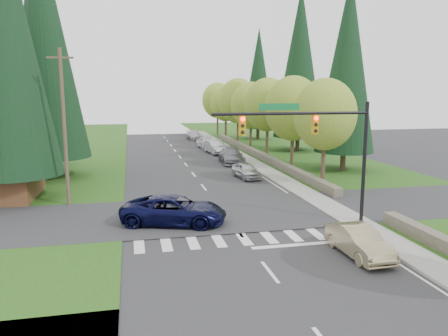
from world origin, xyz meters
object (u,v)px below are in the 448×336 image
object	(u,v)px
parked_car_c	(215,147)
parked_car_d	(206,143)
parked_car_e	(194,135)
suv_navy	(174,210)
sedan_champagne	(359,241)
parked_car_b	(231,156)
parked_car_a	(246,170)

from	to	relation	value
parked_car_c	parked_car_d	distance (m)	5.00
parked_car_d	parked_car_e	distance (m)	10.91
parked_car_c	suv_navy	bearing A→B (deg)	-113.09
parked_car_d	sedan_champagne	bearing A→B (deg)	-94.85
parked_car_b	parked_car_e	bearing A→B (deg)	94.85
sedan_champagne	parked_car_d	world-z (taller)	parked_car_d
parked_car_d	parked_car_c	bearing A→B (deg)	-92.09
parked_car_a	parked_car_e	distance (m)	31.26
suv_navy	parked_car_b	world-z (taller)	suv_navy
parked_car_b	parked_car_c	bearing A→B (deg)	95.53
parked_car_a	parked_car_b	xyz separation A→B (m)	(0.54, 7.93, 0.12)
suv_navy	parked_car_e	xyz separation A→B (m)	(7.38, 43.28, -0.13)
parked_car_c	parked_car_e	world-z (taller)	parked_car_c
parked_car_b	parked_car_c	distance (m)	7.44
parked_car_a	parked_car_d	size ratio (longest dim) A/B	0.87
parked_car_d	parked_car_a	bearing A→B (deg)	-95.26
suv_navy	parked_car_b	distance (m)	21.45
suv_navy	parked_car_a	world-z (taller)	suv_navy
parked_car_b	parked_car_d	size ratio (longest dim) A/B	1.21
parked_car_a	suv_navy	bearing A→B (deg)	-128.28
suv_navy	parked_car_c	distance (m)	28.43
parked_car_a	sedan_champagne	bearing A→B (deg)	-95.85
parked_car_c	parked_car_e	xyz separation A→B (m)	(-0.28, 15.90, -0.12)
suv_navy	parked_car_d	xyz separation A→B (m)	(7.38, 32.36, -0.05)
parked_car_b	parked_car_d	distance (m)	12.44
parked_car_e	parked_car_a	bearing A→B (deg)	-95.62
parked_car_c	parked_car_d	bearing A→B (deg)	85.72
parked_car_a	parked_car_d	world-z (taller)	parked_car_d
parked_car_d	parked_car_e	size ratio (longest dim) A/B	0.95
suv_navy	parked_car_e	size ratio (longest dim) A/B	1.24
parked_car_b	parked_car_c	world-z (taller)	parked_car_c
suv_navy	parked_car_e	bearing A→B (deg)	7.81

